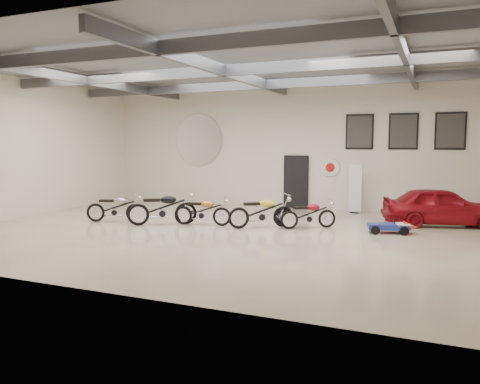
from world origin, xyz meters
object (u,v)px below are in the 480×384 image
at_px(motorcycle_black, 162,207).
at_px(vintage_car, 442,206).
at_px(go_kart, 393,225).
at_px(motorcycle_silver, 115,207).
at_px(motorcycle_gold, 202,210).
at_px(motorcycle_red, 308,214).
at_px(banner_stand, 355,189).
at_px(motorcycle_yellow, 261,211).

distance_m(motorcycle_black, vintage_car, 9.08).
relative_size(motorcycle_black, go_kart, 1.52).
height_order(motorcycle_silver, motorcycle_gold, motorcycle_silver).
bearing_deg(vintage_car, motorcycle_red, 103.64).
bearing_deg(banner_stand, go_kart, -52.88).
relative_size(motorcycle_silver, motorcycle_gold, 1.04).
height_order(banner_stand, motorcycle_black, banner_stand).
distance_m(motorcycle_red, vintage_car, 4.42).
xyz_separation_m(motorcycle_black, go_kart, (7.08, 1.40, -0.31)).
distance_m(go_kart, vintage_car, 2.42).
height_order(motorcycle_silver, motorcycle_red, motorcycle_silver).
xyz_separation_m(motorcycle_black, motorcycle_red, (4.57, 1.22, -0.11)).
bearing_deg(banner_stand, motorcycle_red, -89.26).
distance_m(motorcycle_yellow, go_kart, 3.97).
relative_size(motorcycle_silver, go_kart, 1.34).
xyz_separation_m(motorcycle_silver, go_kart, (8.85, 1.56, -0.24)).
height_order(motorcycle_red, vintage_car, vintage_car).
height_order(banner_stand, motorcycle_gold, banner_stand).
height_order(motorcycle_black, motorcycle_red, motorcycle_black).
height_order(motorcycle_red, go_kart, motorcycle_red).
height_order(banner_stand, motorcycle_yellow, banner_stand).
height_order(motorcycle_silver, motorcycle_black, motorcycle_black).
distance_m(motorcycle_black, motorcycle_red, 4.73).
relative_size(banner_stand, motorcycle_silver, 0.96).
height_order(banner_stand, go_kart, banner_stand).
bearing_deg(motorcycle_red, motorcycle_black, 160.15).
height_order(motorcycle_gold, motorcycle_red, motorcycle_gold).
height_order(motorcycle_black, vintage_car, vintage_car).
bearing_deg(vintage_car, motorcycle_silver, 93.36).
xyz_separation_m(motorcycle_gold, motorcycle_red, (3.33, 0.78, -0.03)).
bearing_deg(go_kart, motorcycle_silver, 175.41).
bearing_deg(go_kart, motorcycle_red, 169.64).
xyz_separation_m(motorcycle_gold, motorcycle_yellow, (1.94, 0.28, 0.05)).
relative_size(banner_stand, go_kart, 1.29).
bearing_deg(vintage_car, motorcycle_black, 96.08).
height_order(motorcycle_yellow, motorcycle_red, motorcycle_yellow).
bearing_deg(motorcycle_silver, vintage_car, 0.40).
bearing_deg(motorcycle_red, banner_stand, 43.51).
bearing_deg(motorcycle_red, go_kart, -30.51).
bearing_deg(go_kart, motorcycle_black, 176.60).
bearing_deg(vintage_car, motorcycle_gold, 96.51).
bearing_deg(motorcycle_black, motorcycle_silver, 151.43).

